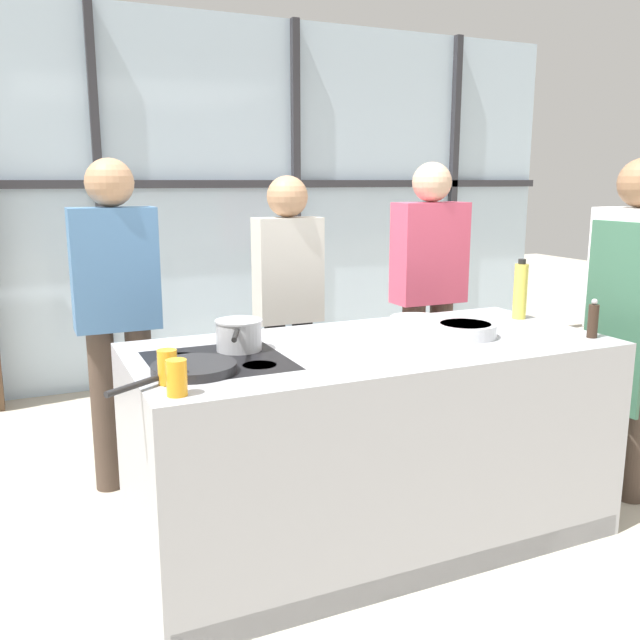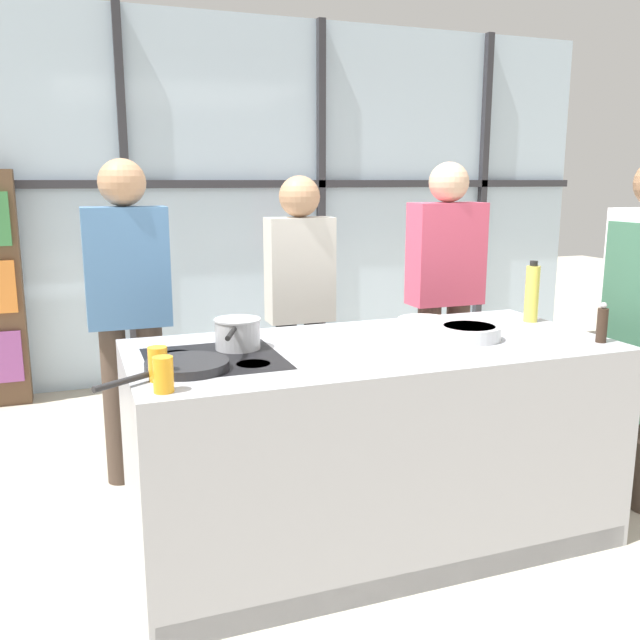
{
  "view_description": "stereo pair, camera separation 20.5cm",
  "coord_description": "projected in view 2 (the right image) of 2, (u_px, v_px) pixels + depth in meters",
  "views": [
    {
      "loc": [
        -1.36,
        -2.46,
        1.57
      ],
      "look_at": [
        -0.2,
        0.1,
        0.99
      ],
      "focal_mm": 38.0,
      "sensor_mm": 36.0,
      "label": 1
    },
    {
      "loc": [
        -1.17,
        -2.54,
        1.57
      ],
      "look_at": [
        -0.2,
        0.1,
        0.99
      ],
      "focal_mm": 38.0,
      "sensor_mm": 36.0,
      "label": 2
    }
  ],
  "objects": [
    {
      "name": "pepper_grinder",
      "position": [
        602.0,
        324.0,
        2.89
      ],
      "size": [
        0.04,
        0.04,
        0.17
      ],
      "color": "#332319",
      "rests_on": "demo_island"
    },
    {
      "name": "white_plate",
      "position": [
        425.0,
        320.0,
        3.33
      ],
      "size": [
        0.26,
        0.26,
        0.01
      ],
      "primitive_type": "cylinder",
      "color": "white",
      "rests_on": "demo_island"
    },
    {
      "name": "frying_pan",
      "position": [
        185.0,
        365.0,
        2.47
      ],
      "size": [
        0.49,
        0.38,
        0.04
      ],
      "color": "#232326",
      "rests_on": "demo_island"
    },
    {
      "name": "mixing_bowl",
      "position": [
        469.0,
        332.0,
        2.95
      ],
      "size": [
        0.27,
        0.27,
        0.06
      ],
      "color": "silver",
      "rests_on": "demo_island"
    },
    {
      "name": "spectator_center_right",
      "position": [
        445.0,
        285.0,
        4.06
      ],
      "size": [
        0.44,
        0.23,
        1.67
      ],
      "rotation": [
        0.0,
        0.0,
        3.14
      ],
      "color": "#47382D",
      "rests_on": "ground_plane"
    },
    {
      "name": "oil_bottle",
      "position": [
        532.0,
        293.0,
        3.3
      ],
      "size": [
        0.07,
        0.07,
        0.3
      ],
      "color": "#E0CC4C",
      "rests_on": "demo_island"
    },
    {
      "name": "juice_glass_far",
      "position": [
        158.0,
        364.0,
        2.34
      ],
      "size": [
        0.07,
        0.07,
        0.12
      ],
      "primitive_type": "cylinder",
      "color": "orange",
      "rests_on": "demo_island"
    },
    {
      "name": "spectator_center_left",
      "position": [
        300.0,
        298.0,
        3.76
      ],
      "size": [
        0.37,
        0.22,
        1.59
      ],
      "rotation": [
        0.0,
        0.0,
        3.14
      ],
      "color": "black",
      "rests_on": "ground_plane"
    },
    {
      "name": "back_window_wall",
      "position": [
        227.0,
        202.0,
        5.31
      ],
      "size": [
        6.4,
        0.1,
        2.8
      ],
      "color": "silver",
      "rests_on": "ground_plane"
    },
    {
      "name": "demo_island",
      "position": [
        372.0,
        443.0,
        2.96
      ],
      "size": [
        2.04,
        0.93,
        0.89
      ],
      "color": "#A8AAB2",
      "rests_on": "ground_plane"
    },
    {
      "name": "saucepan",
      "position": [
        238.0,
        333.0,
        2.78
      ],
      "size": [
        0.2,
        0.34,
        0.13
      ],
      "color": "silver",
      "rests_on": "demo_island"
    },
    {
      "name": "ground_plane",
      "position": [
        370.0,
        535.0,
        3.05
      ],
      "size": [
        18.0,
        18.0,
        0.0
      ],
      "primitive_type": "plane",
      "color": "#BCB29E"
    },
    {
      "name": "juice_glass_near",
      "position": [
        163.0,
        375.0,
        2.21
      ],
      "size": [
        0.07,
        0.07,
        0.12
      ],
      "primitive_type": "cylinder",
      "color": "orange",
      "rests_on": "demo_island"
    },
    {
      "name": "spectator_far_left",
      "position": [
        129.0,
        302.0,
        3.44
      ],
      "size": [
        0.41,
        0.23,
        1.68
      ],
      "rotation": [
        0.0,
        0.0,
        3.14
      ],
      "color": "#47382D",
      "rests_on": "ground_plane"
    }
  ]
}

